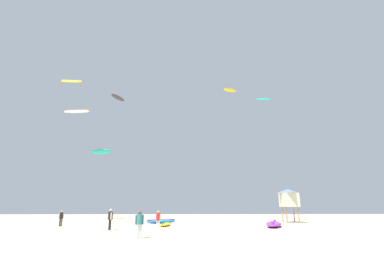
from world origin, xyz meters
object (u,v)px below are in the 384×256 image
Objects in this scene: person_foreground at (139,222)px; kite_grounded_far at (165,224)px; lifeguard_tower at (289,198)px; kite_aloft_1 at (118,98)px; person_left at (61,217)px; kite_aloft_3 at (264,99)px; kite_grounded_mid at (161,221)px; kite_aloft_2 at (230,90)px; person_right at (158,219)px; kite_aloft_0 at (77,112)px; person_midground at (110,218)px; kite_grounded_near at (274,224)px; kite_aloft_4 at (101,152)px; kite_aloft_5 at (72,81)px.

kite_grounded_far is at bearing -31.03° from person_foreground.
kite_aloft_1 reaches higher than lifeguard_tower.
kite_aloft_3 is (24.25, 7.41, 16.17)m from person_left.
kite_aloft_3 reaches higher than person_foreground.
kite_grounded_mid is at bearing -26.61° from person_foreground.
kite_aloft_1 is (-6.19, 1.36, 14.48)m from kite_grounded_far.
kite_aloft_2 is at bearing -47.12° from person_foreground.
kite_aloft_1 is at bearing 167.64° from kite_grounded_far.
person_right is 28.33m from kite_aloft_0.
person_left is at bearing -67.88° from person_midground.
kite_aloft_0 is 2.02× the size of kite_aloft_3.
person_foreground is at bearing -133.71° from lifeguard_tower.
person_left is 11.49m from person_right.
kite_grounded_near is (11.91, 9.73, -0.72)m from person_foreground.
person_left is 0.98× the size of person_right.
lifeguard_tower is at bearing 4.25° from kite_grounded_mid.
kite_aloft_1 is 1.16× the size of kite_aloft_3.
kite_aloft_1 is at bearing -68.39° from kite_aloft_4.
person_foreground is 0.53× the size of kite_grounded_far.
person_right is 0.36× the size of kite_aloft_0.
person_left is 0.48× the size of kite_grounded_far.
kite_grounded_far is (4.54, 4.70, -0.85)m from person_midground.
person_right is 24.64m from kite_aloft_5.
kite_grounded_mid is 28.99m from kite_aloft_2.
kite_grounded_mid is 4.94m from kite_grounded_far.
kite_aloft_0 is (-4.86, 12.94, 15.85)m from person_left.
person_right is 0.59× the size of kite_aloft_2.
kite_grounded_near is at bearing -28.62° from kite_aloft_0.
kite_aloft_0 is 15.07m from kite_aloft_1.
kite_aloft_2 is at bearing -49.02° from person_left.
person_midground is at bearing -151.65° from lifeguard_tower.
kite_grounded_near is 10.95m from kite_grounded_far.
kite_grounded_near is at bearing -15.93° from kite_aloft_5.
person_midground is 27.06m from kite_aloft_3.
kite_aloft_3 is at bearing 3.87° from kite_aloft_5.
kite_aloft_3 is (19.73, 6.09, 2.43)m from kite_aloft_1.
person_right is 0.40× the size of kite_aloft_4.
person_midground is 15.76m from kite_grounded_near.
kite_grounded_near is (11.20, 3.48, -0.65)m from person_right.
kite_aloft_2 reaches higher than person_right.
kite_grounded_mid is at bearing -3.14° from kite_aloft_5.
kite_grounded_far is 0.74× the size of kite_aloft_0.
kite_aloft_0 is at bearing 128.90° from kite_aloft_1.
person_foreground is 38.76m from kite_aloft_2.
kite_grounded_mid is 1.37× the size of kite_aloft_5.
person_midground is 0.45× the size of kite_grounded_mid.
kite_grounded_mid is (-11.64, 6.32, -0.06)m from kite_grounded_near.
lifeguard_tower is at bearing 21.50° from kite_grounded_far.
person_midground is at bearing -134.03° from kite_grounded_far.
kite_grounded_near is 13.25m from kite_grounded_mid.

